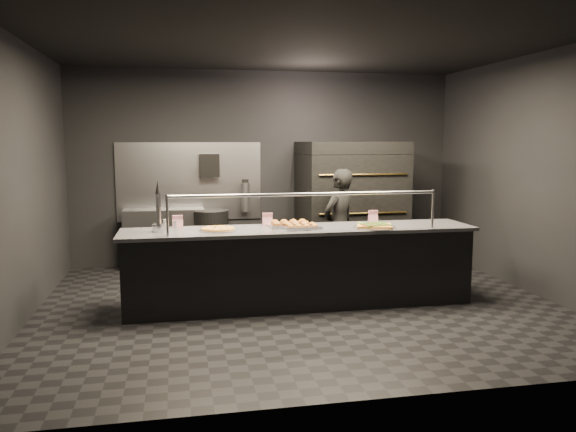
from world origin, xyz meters
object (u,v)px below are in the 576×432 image
object	(u,v)px
prep_shelf	(164,239)
trash_bin	(211,239)
service_counter	(300,266)
square_pizza	(374,226)
beer_tap	(159,217)
round_pizza	(218,229)
slider_tray_b	(301,227)
pizza_oven	(350,204)
towel_dispenser	(209,165)
slider_tray_a	(290,224)
worker	(339,226)
fire_extinguisher	(245,197)

from	to	relation	value
prep_shelf	trash_bin	world-z (taller)	prep_shelf
service_counter	square_pizza	xyz separation A→B (m)	(0.85, -0.15, 0.47)
beer_tap	round_pizza	xyz separation A→B (m)	(0.65, -0.04, -0.15)
prep_shelf	square_pizza	bearing A→B (deg)	-45.23
slider_tray_b	service_counter	bearing A→B (deg)	89.81
pizza_oven	trash_bin	size ratio (longest dim) A/B	2.17
round_pizza	trash_bin	bearing A→B (deg)	88.69
pizza_oven	prep_shelf	xyz separation A→B (m)	(-2.80, 0.42, -0.52)
service_counter	prep_shelf	size ratio (longest dim) A/B	3.42
pizza_oven	towel_dispenser	size ratio (longest dim) A/B	5.46
beer_tap	slider_tray_a	size ratio (longest dim) A/B	1.11
towel_dispenser	round_pizza	size ratio (longest dim) A/B	0.81
trash_bin	worker	distance (m)	2.08
pizza_oven	fire_extinguisher	distance (m)	1.63
service_counter	round_pizza	distance (m)	1.06
beer_tap	prep_shelf	bearing A→B (deg)	90.00
round_pizza	square_pizza	world-z (taller)	square_pizza
pizza_oven	beer_tap	xyz separation A→B (m)	(-2.80, -1.86, 0.12)
pizza_oven	beer_tap	world-z (taller)	pizza_oven
towel_dispenser	slider_tray_a	xyz separation A→B (m)	(0.80, -2.28, -0.60)
pizza_oven	round_pizza	bearing A→B (deg)	-138.53
pizza_oven	towel_dispenser	xyz separation A→B (m)	(-2.10, 0.49, 0.58)
service_counter	fire_extinguisher	xyz separation A→B (m)	(-0.35, 2.40, 0.60)
service_counter	round_pizza	size ratio (longest dim) A/B	9.44
service_counter	pizza_oven	xyz separation A→B (m)	(1.20, 1.90, 0.50)
towel_dispenser	beer_tap	size ratio (longest dim) A/B	0.61
beer_tap	trash_bin	bearing A→B (deg)	71.98
service_counter	slider_tray_a	bearing A→B (deg)	132.13
service_counter	trash_bin	xyz separation A→B (m)	(-0.90, 2.19, -0.02)
round_pizza	slider_tray_a	world-z (taller)	slider_tray_a
pizza_oven	fire_extinguisher	size ratio (longest dim) A/B	3.78
beer_tap	pizza_oven	bearing A→B (deg)	33.61
pizza_oven	trash_bin	distance (m)	2.18
towel_dispenser	slider_tray_b	xyz separation A→B (m)	(0.90, -2.46, -0.61)
pizza_oven	trash_bin	xyz separation A→B (m)	(-2.10, 0.29, -0.53)
slider_tray_b	worker	distance (m)	1.29
fire_extinguisher	prep_shelf	bearing A→B (deg)	-176.34
slider_tray_a	square_pizza	world-z (taller)	slider_tray_a
pizza_oven	slider_tray_b	xyz separation A→B (m)	(-1.20, -1.97, -0.02)
pizza_oven	slider_tray_b	world-z (taller)	pizza_oven
towel_dispenser	slider_tray_b	bearing A→B (deg)	-69.88
towel_dispenser	pizza_oven	bearing A→B (deg)	-13.14
prep_shelf	worker	world-z (taller)	worker
worker	slider_tray_b	bearing A→B (deg)	19.11
prep_shelf	towel_dispenser	distance (m)	1.31
pizza_oven	towel_dispenser	world-z (taller)	pizza_oven
fire_extinguisher	square_pizza	world-z (taller)	fire_extinguisher
fire_extinguisher	square_pizza	xyz separation A→B (m)	(1.20, -2.55, -0.12)
service_counter	round_pizza	bearing A→B (deg)	179.98
pizza_oven	prep_shelf	bearing A→B (deg)	171.46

